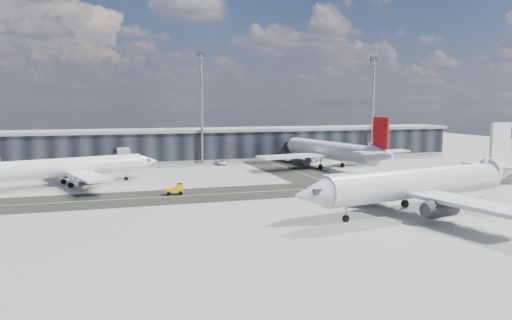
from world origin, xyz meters
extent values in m
plane|color=gray|center=(0.00, 0.00, 0.00)|extent=(300.00, 300.00, 0.00)
cube|color=black|center=(0.00, 4.00, 0.01)|extent=(180.00, 14.00, 0.02)
cube|color=black|center=(18.00, 35.00, 0.01)|extent=(14.00, 50.00, 0.02)
cube|color=yellow|center=(0.00, 4.00, 0.03)|extent=(180.00, 0.25, 0.01)
cube|color=yellow|center=(18.00, 35.00, 0.03)|extent=(0.25, 50.00, 0.01)
cube|color=black|center=(0.00, 55.00, 4.00)|extent=(150.00, 12.00, 8.00)
cube|color=gray|center=(0.00, 55.00, 8.40)|extent=(152.00, 13.00, 0.80)
cube|color=gray|center=(0.00, 55.00, 0.40)|extent=(150.00, 12.20, 0.80)
cube|color=gray|center=(-20.00, 47.00, 3.50)|extent=(3.00, 10.00, 2.40)
cylinder|color=gray|center=(-20.00, 42.00, 1.20)|extent=(0.60, 0.60, 2.40)
cube|color=gray|center=(30.00, 47.00, 3.50)|extent=(3.00, 10.00, 2.40)
cylinder|color=gray|center=(30.00, 42.00, 1.20)|extent=(0.60, 0.60, 2.40)
cylinder|color=gray|center=(0.00, 48.00, 14.00)|extent=(0.70, 0.70, 28.00)
cube|color=#2D2D30|center=(0.00, 48.00, 28.20)|extent=(2.50, 0.50, 1.40)
cylinder|color=gray|center=(50.00, 48.00, 14.00)|extent=(0.70, 0.70, 28.00)
cube|color=#2D2D30|center=(50.00, 48.00, 28.20)|extent=(2.50, 0.50, 1.40)
cylinder|color=white|center=(-30.64, 21.16, 3.60)|extent=(26.82, 11.56, 3.60)
cone|color=white|center=(-16.06, 25.77, 3.60)|extent=(5.37, 4.79, 3.60)
cube|color=white|center=(-29.79, 21.43, 2.70)|extent=(13.51, 30.52, 0.45)
cylinder|color=#2D2D30|center=(-30.55, 26.85, 1.71)|extent=(4.23, 3.11, 2.07)
cylinder|color=#2D2D30|center=(-27.30, 16.56, 1.71)|extent=(4.23, 3.11, 2.07)
cube|color=silver|center=(-30.55, 26.85, 2.43)|extent=(1.82, 0.89, 0.72)
cube|color=silver|center=(-27.30, 16.56, 2.43)|extent=(1.82, 0.89, 0.72)
cube|color=#2D2D30|center=(-16.49, 25.63, 3.96)|extent=(2.31, 2.43, 0.63)
cylinder|color=gray|center=(-20.35, 24.41, 1.08)|extent=(0.27, 0.27, 1.80)
cylinder|color=black|center=(-20.35, 24.41, 0.40)|extent=(0.87, 0.54, 0.81)
cylinder|color=black|center=(-32.31, 23.46, 0.49)|extent=(1.08, 0.73, 0.99)
cylinder|color=black|center=(-30.69, 18.32, 0.49)|extent=(1.08, 0.73, 0.99)
cylinder|color=white|center=(28.06, 30.49, 4.31)|extent=(9.85, 32.62, 4.31)
cone|color=white|center=(24.88, 48.55, 4.31)|extent=(5.18, 6.06, 4.31)
cone|color=white|center=(31.33, 11.90, 4.96)|extent=(5.37, 7.12, 4.31)
cube|color=white|center=(27.87, 31.55, 3.24)|extent=(37.05, 11.66, 0.54)
cylinder|color=#2D2D30|center=(21.31, 31.49, 2.05)|extent=(3.23, 4.89, 2.48)
cylinder|color=#2D2D30|center=(34.06, 33.73, 2.05)|extent=(3.23, 4.89, 2.48)
cube|color=silver|center=(21.31, 31.49, 2.91)|extent=(0.80, 2.20, 0.86)
cube|color=silver|center=(34.06, 33.73, 2.91)|extent=(0.80, 2.20, 0.86)
cube|color=red|center=(31.23, 12.43, 9.49)|extent=(1.26, 4.55, 6.69)
cube|color=white|center=(31.33, 11.90, 5.61)|extent=(13.27, 5.22, 0.38)
cube|color=#2D2D30|center=(24.98, 48.02, 4.75)|extent=(2.71, 2.54, 0.75)
cylinder|color=gray|center=(25.82, 43.24, 1.29)|extent=(0.30, 0.30, 2.16)
cylinder|color=black|center=(25.82, 43.24, 0.49)|extent=(0.54, 1.02, 0.97)
cylinder|color=black|center=(25.06, 28.87, 0.59)|extent=(0.74, 1.26, 1.19)
cylinder|color=black|center=(31.43, 29.99, 0.59)|extent=(0.74, 1.26, 1.19)
cylinder|color=silver|center=(18.51, -18.66, 4.27)|extent=(32.21, 10.37, 4.27)
cone|color=silver|center=(0.73, -22.17, 4.27)|extent=(6.06, 5.22, 4.27)
cone|color=silver|center=(36.82, -15.05, 4.91)|extent=(7.10, 5.42, 4.27)
cube|color=silver|center=(17.47, -18.87, 3.20)|extent=(12.25, 36.60, 0.53)
cylinder|color=#2D2D30|center=(17.66, -25.35, 2.03)|extent=(4.87, 3.27, 2.45)
cylinder|color=#2D2D30|center=(15.18, -12.80, 2.03)|extent=(4.87, 3.27, 2.45)
cube|color=silver|center=(17.66, -25.35, 2.88)|extent=(2.18, 0.83, 0.85)
cube|color=silver|center=(15.18, -12.80, 2.88)|extent=(2.18, 0.83, 0.85)
cube|color=silver|center=(36.30, -15.15, 9.38)|extent=(4.49, 1.34, 6.61)
cube|color=silver|center=(36.82, -15.05, 5.55)|extent=(5.40, 13.13, 0.37)
cube|color=#2D2D30|center=(1.25, -22.07, 4.69)|extent=(2.55, 2.71, 0.75)
cylinder|color=gray|center=(5.96, -21.14, 1.28)|extent=(0.30, 0.30, 2.13)
cylinder|color=black|center=(5.96, -21.14, 0.48)|extent=(1.01, 0.55, 0.96)
cylinder|color=black|center=(20.18, -21.59, 0.59)|extent=(1.25, 0.75, 1.17)
cylinder|color=black|center=(18.94, -15.32, 0.59)|extent=(1.25, 0.75, 1.17)
cube|color=yellow|center=(-13.11, 5.70, 0.76)|extent=(3.16, 1.66, 0.71)
cube|color=yellow|center=(-12.20, 5.63, 1.43)|extent=(1.22, 1.41, 0.92)
cube|color=black|center=(-12.20, 5.63, 1.78)|extent=(1.12, 1.35, 0.25)
cylinder|color=black|center=(-12.04, 6.28, 0.36)|extent=(0.73, 0.31, 0.71)
cylinder|color=black|center=(-12.15, 4.96, 0.36)|extent=(0.73, 0.31, 0.71)
cylinder|color=black|center=(-14.08, 6.44, 0.36)|extent=(0.73, 0.31, 0.71)
cylinder|color=black|center=(-14.18, 5.12, 0.36)|extent=(0.73, 0.31, 0.71)
imported|color=white|center=(4.11, 44.00, 0.66)|extent=(2.85, 5.02, 1.32)
camera|label=1|loc=(-24.64, -79.80, 15.82)|focal=35.00mm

